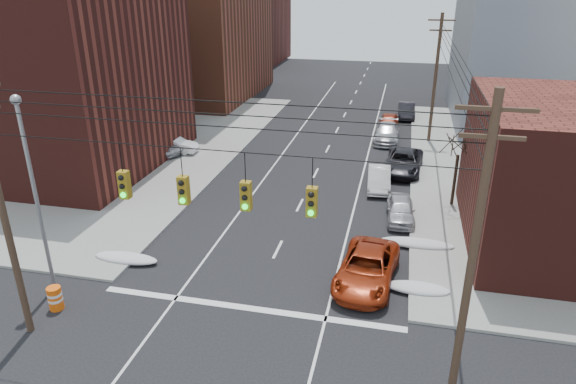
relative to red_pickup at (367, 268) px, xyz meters
The scene contains 24 objects.
sidewalk_nw 36.30m from the red_pickup, 151.75° to the left, with size 40.00×40.00×0.15m, color gray.
building_brick_near 30.14m from the red_pickup, 155.70° to the left, with size 20.00×16.00×13.00m, color #471A15.
building_brick_far 71.45m from the red_pickup, 115.76° to the left, with size 22.00×18.00×12.00m, color #471A15.
utility_pole_left 15.91m from the red_pickup, 153.13° to the right, with size 2.20×0.28×11.00m.
utility_pole_right 9.17m from the red_pickup, 62.64° to the right, with size 2.20×0.28×11.00m.
utility_pole_far 24.94m from the red_pickup, 81.69° to the left, with size 2.20×0.28×11.00m.
traffic_signals 10.56m from the red_pickup, 125.40° to the right, with size 17.00×0.42×2.02m.
street_light 15.70m from the red_pickup, 165.19° to the right, with size 0.44×0.44×9.32m.
bare_tree 11.28m from the red_pickup, 65.59° to the left, with size 2.09×2.20×4.93m.
snow_nw 12.41m from the red_pickup, behind, with size 3.50×1.08×0.42m, color silver.
snow_ne 2.52m from the red_pickup, ahead, with size 3.00×1.08×0.42m, color silver.
snow_east_far 4.87m from the red_pickup, 59.78° to the left, with size 4.00×1.08×0.42m, color silver.
red_pickup is the anchor object (origin of this frame).
parked_car_a 7.55m from the red_pickup, 79.07° to the left, with size 1.63×4.06×1.38m, color silver.
parked_car_b 12.23m from the red_pickup, 90.79° to the left, with size 1.52×4.37×1.44m, color silver.
parked_car_c 16.06m from the red_pickup, 84.88° to the left, with size 2.63×5.71×1.59m, color black.
parked_car_d 23.54m from the red_pickup, 90.41° to the left, with size 2.16×5.32×1.54m, color #A8A9AD.
parked_car_e 27.40m from the red_pickup, 90.35° to the left, with size 1.77×4.41×1.50m, color maroon.
parked_car_f 32.43m from the red_pickup, 87.47° to the left, with size 1.62×4.66×1.53m, color black.
lot_car_a 23.54m from the red_pickup, 137.12° to the left, with size 1.38×3.95×1.30m, color white.
lot_car_b 24.25m from the red_pickup, 140.24° to the left, with size 2.33×5.05×1.40m, color #B1B1B6.
lot_car_c 23.90m from the red_pickup, 153.54° to the left, with size 1.72×4.23×1.23m, color black.
lot_car_d 28.84m from the red_pickup, 146.52° to the left, with size 1.64×4.09×1.39m, color #A7A7AC.
construction_barrel 14.33m from the red_pickup, 158.54° to the right, with size 0.82×0.82×1.10m.
Camera 1 is at (5.97, -11.79, 13.79)m, focal length 32.00 mm.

